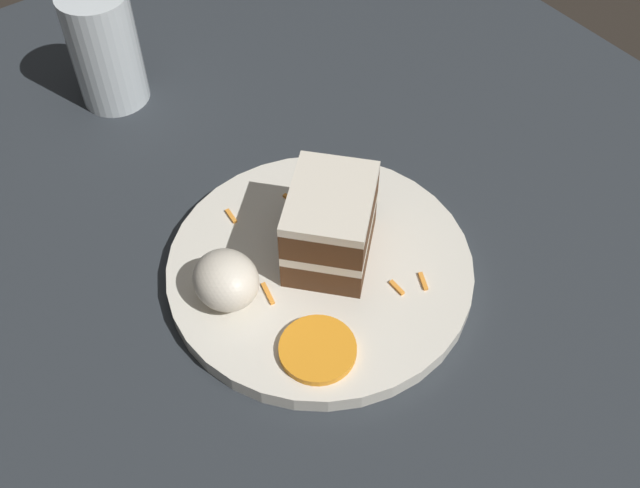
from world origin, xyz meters
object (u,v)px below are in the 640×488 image
orange_garnish (318,349)px  cream_dollop (226,280)px  cake_slice (330,224)px  drinking_glass (108,55)px  plate (320,269)px

orange_garnish → cream_dollop: bearing=-162.4°
cake_slice → cream_dollop: bearing=-140.3°
drinking_glass → cake_slice: bearing=8.2°
plate → drinking_glass: 0.36m
cake_slice → orange_garnish: bearing=-84.9°
plate → drinking_glass: size_ratio=2.14×
cake_slice → orange_garnish: cake_slice is taller
cream_dollop → drinking_glass: size_ratio=0.47×
cream_dollop → plate: bearing=77.8°
cake_slice → drinking_glass: drinking_glass is taller
cake_slice → drinking_glass: 0.35m
cream_dollop → drinking_glass: drinking_glass is taller
cream_dollop → drinking_glass: 0.34m
cake_slice → cream_dollop: cake_slice is taller
cake_slice → cream_dollop: size_ratio=1.91×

